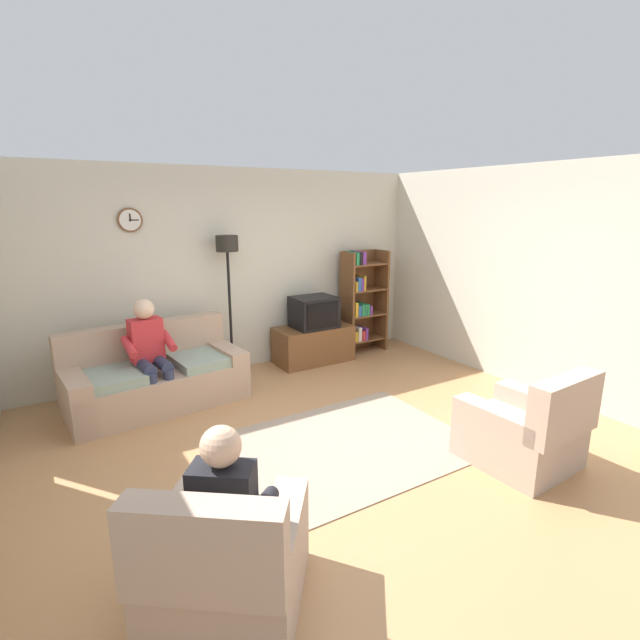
% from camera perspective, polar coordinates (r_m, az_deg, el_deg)
% --- Properties ---
extents(ground_plane, '(12.00, 12.00, 0.00)m').
position_cam_1_polar(ground_plane, '(4.63, 2.50, -14.91)').
color(ground_plane, '#B27F51').
extents(back_wall_assembly, '(6.20, 0.17, 2.70)m').
position_cam_1_polar(back_wall_assembly, '(6.50, -10.61, 5.87)').
color(back_wall_assembly, beige).
rests_on(back_wall_assembly, ground_plane).
extents(right_wall, '(0.12, 5.80, 2.70)m').
position_cam_1_polar(right_wall, '(6.20, 25.25, 4.40)').
color(right_wall, beige).
rests_on(right_wall, ground_plane).
extents(couch, '(1.98, 1.07, 0.90)m').
position_cam_1_polar(couch, '(5.66, -19.29, -6.73)').
color(couch, tan).
rests_on(couch, ground_plane).
extents(tv_stand, '(1.10, 0.56, 0.52)m').
position_cam_1_polar(tv_stand, '(6.81, -0.83, -2.94)').
color(tv_stand, brown).
rests_on(tv_stand, ground_plane).
extents(tv, '(0.60, 0.49, 0.44)m').
position_cam_1_polar(tv, '(6.66, -0.74, 0.97)').
color(tv, black).
rests_on(tv, tv_stand).
extents(bookshelf, '(0.68, 0.36, 1.56)m').
position_cam_1_polar(bookshelf, '(7.21, 4.95, 2.29)').
color(bookshelf, brown).
rests_on(bookshelf, ground_plane).
extents(floor_lamp, '(0.28, 0.28, 1.85)m').
position_cam_1_polar(floor_lamp, '(6.14, -11.10, 6.32)').
color(floor_lamp, black).
rests_on(floor_lamp, ground_plane).
extents(armchair_near_window, '(1.17, 1.18, 0.90)m').
position_cam_1_polar(armchair_near_window, '(2.98, -11.22, -27.06)').
color(armchair_near_window, tan).
rests_on(armchair_near_window, ground_plane).
extents(armchair_near_bookshelf, '(0.84, 0.92, 0.90)m').
position_cam_1_polar(armchair_near_bookshelf, '(4.58, 23.44, -12.43)').
color(armchair_near_bookshelf, tan).
rests_on(armchair_near_bookshelf, ground_plane).
extents(area_rug, '(2.20, 1.70, 0.01)m').
position_cam_1_polar(area_rug, '(4.64, 3.59, -14.84)').
color(area_rug, gray).
rests_on(area_rug, ground_plane).
extents(person_on_couch, '(0.54, 0.56, 1.24)m').
position_cam_1_polar(person_on_couch, '(5.43, -19.94, -3.36)').
color(person_on_couch, red).
rests_on(person_on_couch, ground_plane).
extents(person_in_left_armchair, '(0.62, 0.64, 1.12)m').
position_cam_1_polar(person_in_left_armchair, '(2.86, -10.99, -21.13)').
color(person_in_left_armchair, black).
rests_on(person_in_left_armchair, ground_plane).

